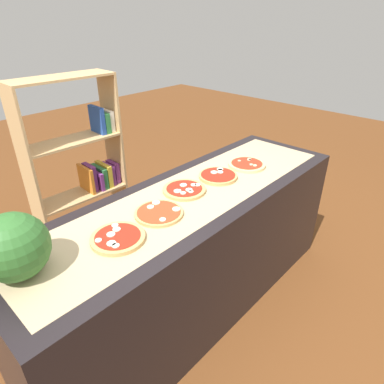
{
  "coord_description": "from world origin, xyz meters",
  "views": [
    {
      "loc": [
        -1.33,
        -1.23,
        1.92
      ],
      "look_at": [
        0.0,
        0.0,
        0.93
      ],
      "focal_mm": 31.15,
      "sensor_mm": 36.0,
      "label": 1
    }
  ],
  "objects_px": {
    "watermelon": "(14,247)",
    "pizza_mozzarella_0": "(118,238)",
    "pizza_mozzarella_2": "(184,190)",
    "pizza_mozzarella_3": "(218,176)",
    "pizza_mushroom_4": "(246,164)",
    "bookshelf": "(87,171)",
    "pizza_mozzarella_1": "(159,213)"
  },
  "relations": [
    {
      "from": "pizza_mozzarella_1",
      "to": "watermelon",
      "type": "bearing_deg",
      "value": 173.63
    },
    {
      "from": "pizza_mozzarella_0",
      "to": "watermelon",
      "type": "distance_m",
      "value": 0.46
    },
    {
      "from": "pizza_mozzarella_0",
      "to": "pizza_mozzarella_2",
      "type": "xyz_separation_m",
      "value": [
        0.59,
        0.11,
        -0.0
      ]
    },
    {
      "from": "pizza_mozzarella_0",
      "to": "watermelon",
      "type": "relative_size",
      "value": 0.93
    },
    {
      "from": "pizza_mozzarella_1",
      "to": "pizza_mushroom_4",
      "type": "distance_m",
      "value": 0.89
    },
    {
      "from": "pizza_mozzarella_1",
      "to": "pizza_mozzarella_3",
      "type": "bearing_deg",
      "value": 5.2
    },
    {
      "from": "pizza_mushroom_4",
      "to": "bookshelf",
      "type": "xyz_separation_m",
      "value": [
        -0.61,
        1.22,
        -0.23
      ]
    },
    {
      "from": "pizza_mozzarella_2",
      "to": "watermelon",
      "type": "distance_m",
      "value": 1.03
    },
    {
      "from": "pizza_mushroom_4",
      "to": "bookshelf",
      "type": "distance_m",
      "value": 1.39
    },
    {
      "from": "pizza_mozzarella_0",
      "to": "pizza_mozzarella_2",
      "type": "bearing_deg",
      "value": 10.68
    },
    {
      "from": "pizza_mozzarella_0",
      "to": "pizza_mushroom_4",
      "type": "relative_size",
      "value": 1.0
    },
    {
      "from": "pizza_mozzarella_2",
      "to": "bookshelf",
      "type": "relative_size",
      "value": 0.18
    },
    {
      "from": "pizza_mozzarella_0",
      "to": "pizza_mushroom_4",
      "type": "height_order",
      "value": "same"
    },
    {
      "from": "pizza_mozzarella_2",
      "to": "watermelon",
      "type": "bearing_deg",
      "value": -179.65
    },
    {
      "from": "pizza_mozzarella_3",
      "to": "pizza_mushroom_4",
      "type": "xyz_separation_m",
      "value": [
        0.3,
        -0.03,
        -0.0
      ]
    },
    {
      "from": "pizza_mozzarella_1",
      "to": "pizza_mozzarella_2",
      "type": "bearing_deg",
      "value": 16.43
    },
    {
      "from": "bookshelf",
      "to": "pizza_mushroom_4",
      "type": "bearing_deg",
      "value": -63.4
    },
    {
      "from": "watermelon",
      "to": "bookshelf",
      "type": "distance_m",
      "value": 1.58
    },
    {
      "from": "pizza_mushroom_4",
      "to": "watermelon",
      "type": "relative_size",
      "value": 0.92
    },
    {
      "from": "watermelon",
      "to": "pizza_mozzarella_3",
      "type": "bearing_deg",
      "value": -1.17
    },
    {
      "from": "pizza_mozzarella_2",
      "to": "pizza_mozzarella_3",
      "type": "distance_m",
      "value": 0.3
    },
    {
      "from": "watermelon",
      "to": "pizza_mozzarella_1",
      "type": "bearing_deg",
      "value": -6.37
    },
    {
      "from": "watermelon",
      "to": "pizza_mozzarella_0",
      "type": "bearing_deg",
      "value": -13.86
    },
    {
      "from": "pizza_mozzarella_2",
      "to": "pizza_mushroom_4",
      "type": "xyz_separation_m",
      "value": [
        0.59,
        -0.06,
        0.0
      ]
    },
    {
      "from": "pizza_mozzarella_2",
      "to": "watermelon",
      "type": "xyz_separation_m",
      "value": [
        -1.02,
        -0.01,
        0.13
      ]
    },
    {
      "from": "pizza_mozzarella_1",
      "to": "pizza_mozzarella_0",
      "type": "bearing_deg",
      "value": -175.25
    },
    {
      "from": "pizza_mozzarella_0",
      "to": "bookshelf",
      "type": "xyz_separation_m",
      "value": [
        0.58,
        1.27,
        -0.23
      ]
    },
    {
      "from": "bookshelf",
      "to": "pizza_mozzarella_1",
      "type": "bearing_deg",
      "value": -102.56
    },
    {
      "from": "pizza_mozzarella_3",
      "to": "pizza_mushroom_4",
      "type": "bearing_deg",
      "value": -5.39
    },
    {
      "from": "pizza_mozzarella_2",
      "to": "pizza_mushroom_4",
      "type": "relative_size",
      "value": 1.01
    },
    {
      "from": "pizza_mozzarella_0",
      "to": "pizza_mozzarella_2",
      "type": "height_order",
      "value": "pizza_mozzarella_0"
    },
    {
      "from": "pizza_mushroom_4",
      "to": "pizza_mozzarella_3",
      "type": "bearing_deg",
      "value": 174.61
    }
  ]
}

